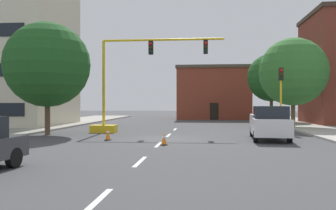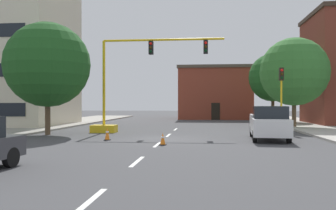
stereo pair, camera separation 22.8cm
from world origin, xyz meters
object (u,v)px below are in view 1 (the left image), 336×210
(tree_right_mid, at_px, (293,72))
(traffic_cone_roadside_b, at_px, (108,134))
(pickup_truck_white, at_px, (269,123))
(traffic_cone_roadside_a, at_px, (164,139))
(tree_left_near, at_px, (47,65))
(tree_right_far, at_px, (271,78))
(traffic_light_pole_right, at_px, (281,85))
(traffic_signal_gantry, at_px, (121,102))

(tree_right_mid, bearing_deg, traffic_cone_roadside_b, -139.14)
(pickup_truck_white, distance_m, traffic_cone_roadside_a, 6.84)
(traffic_cone_roadside_a, relative_size, traffic_cone_roadside_b, 0.85)
(pickup_truck_white, height_order, traffic_cone_roadside_a, pickup_truck_white)
(tree_left_near, relative_size, traffic_cone_roadside_a, 11.98)
(tree_right_mid, bearing_deg, tree_right_far, 90.15)
(traffic_light_pole_right, xyz_separation_m, pickup_truck_white, (-1.86, -5.67, -2.55))
(traffic_light_pole_right, bearing_deg, traffic_cone_roadside_a, -130.66)
(traffic_signal_gantry, distance_m, tree_left_near, 5.67)
(tree_right_mid, relative_size, traffic_cone_roadside_a, 12.15)
(traffic_cone_roadside_b, bearing_deg, tree_left_near, 148.56)
(traffic_signal_gantry, height_order, tree_left_near, tree_left_near)
(tree_right_mid, xyz_separation_m, traffic_cone_roadside_a, (-9.74, -13.57, -4.55))
(tree_right_mid, xyz_separation_m, traffic_cone_roadside_b, (-13.27, -11.48, -4.49))
(traffic_signal_gantry, relative_size, pickup_truck_white, 1.75)
(tree_left_near, distance_m, pickup_truck_white, 15.08)
(tree_right_mid, distance_m, pickup_truck_white, 11.57)
(tree_right_far, distance_m, tree_left_near, 25.87)
(traffic_light_pole_right, relative_size, tree_left_near, 0.62)
(traffic_light_pole_right, height_order, pickup_truck_white, traffic_light_pole_right)
(tree_left_near, distance_m, tree_right_mid, 20.14)
(traffic_signal_gantry, xyz_separation_m, pickup_truck_white, (9.91, -4.05, -1.31))
(tree_right_far, bearing_deg, traffic_cone_roadside_a, -112.47)
(tree_right_far, height_order, tree_right_mid, tree_right_mid)
(traffic_light_pole_right, bearing_deg, pickup_truck_white, -108.18)
(pickup_truck_white, relative_size, traffic_cone_roadside_a, 8.63)
(tree_right_far, relative_size, traffic_cone_roadside_b, 10.28)
(traffic_light_pole_right, bearing_deg, tree_right_mid, 66.49)
(traffic_signal_gantry, bearing_deg, traffic_light_pole_right, 7.81)
(tree_right_far, height_order, tree_left_near, tree_right_far)
(tree_right_far, bearing_deg, traffic_light_pole_right, -97.67)
(tree_left_near, height_order, pickup_truck_white, tree_left_near)
(pickup_truck_white, distance_m, traffic_cone_roadside_b, 9.54)
(traffic_signal_gantry, xyz_separation_m, traffic_cone_roadside_a, (4.01, -7.43, -1.97))
(traffic_signal_gantry, xyz_separation_m, traffic_light_pole_right, (11.78, 1.62, 1.25))
(traffic_cone_roadside_a, distance_m, traffic_cone_roadside_b, 4.10)
(traffic_signal_gantry, relative_size, traffic_cone_roadside_a, 15.07)
(traffic_light_pole_right, bearing_deg, traffic_cone_roadside_b, -148.40)
(pickup_truck_white, height_order, traffic_cone_roadside_b, pickup_truck_white)
(traffic_signal_gantry, distance_m, traffic_cone_roadside_a, 8.67)
(tree_left_near, xyz_separation_m, traffic_cone_roadside_b, (5.05, -3.09, -4.42))
(traffic_cone_roadside_a, xyz_separation_m, traffic_cone_roadside_b, (-3.53, 2.10, 0.06))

